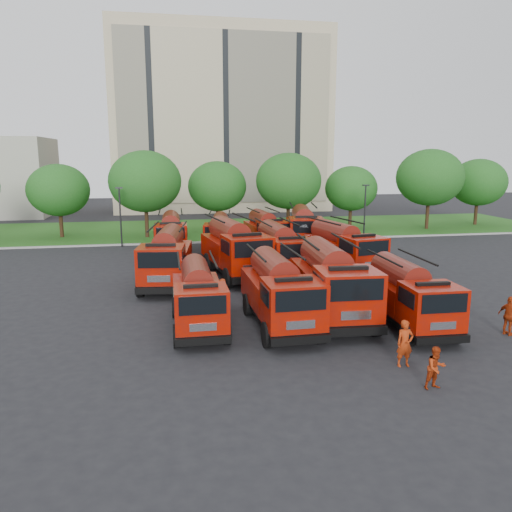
{
  "coord_description": "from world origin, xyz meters",
  "views": [
    {
      "loc": [
        -6.11,
        -26.43,
        7.69
      ],
      "look_at": [
        -0.92,
        2.41,
        1.8
      ],
      "focal_mm": 35.0,
      "sensor_mm": 36.0,
      "label": 1
    }
  ],
  "objects_px": {
    "fire_truck_4": "(167,258)",
    "fire_truck_9": "(219,232)",
    "fire_truck_1": "(279,292)",
    "fire_truck_3": "(408,295)",
    "firefighter_5": "(383,277)",
    "fire_truck_8": "(171,234)",
    "fire_truck_2": "(331,282)",
    "firefighter_3": "(393,314)",
    "firefighter_1": "(434,389)",
    "fire_truck_0": "(198,297)",
    "firefighter_2": "(507,335)",
    "fire_truck_7": "(343,248)",
    "fire_truck_6": "(281,250)",
    "fire_truck_11": "(303,228)",
    "firefighter_0": "(403,366)",
    "fire_truck_10": "(266,230)",
    "firefighter_4": "(223,307)",
    "fire_truck_5": "(234,248)"
  },
  "relations": [
    {
      "from": "fire_truck_0",
      "to": "firefighter_5",
      "type": "distance_m",
      "value": 14.67
    },
    {
      "from": "fire_truck_6",
      "to": "fire_truck_9",
      "type": "xyz_separation_m",
      "value": [
        -3.0,
        9.65,
        -0.19
      ]
    },
    {
      "from": "firefighter_5",
      "to": "firefighter_4",
      "type": "bearing_deg",
      "value": 15.65
    },
    {
      "from": "fire_truck_9",
      "to": "firefighter_3",
      "type": "xyz_separation_m",
      "value": [
        6.67,
        -18.63,
        -1.47
      ]
    },
    {
      "from": "fire_truck_8",
      "to": "fire_truck_11",
      "type": "relative_size",
      "value": 0.88
    },
    {
      "from": "fire_truck_4",
      "to": "fire_truck_9",
      "type": "height_order",
      "value": "fire_truck_4"
    },
    {
      "from": "firefighter_0",
      "to": "firefighter_5",
      "type": "distance_m",
      "value": 14.31
    },
    {
      "from": "fire_truck_10",
      "to": "firefighter_1",
      "type": "relative_size",
      "value": 4.68
    },
    {
      "from": "firefighter_0",
      "to": "fire_truck_4",
      "type": "bearing_deg",
      "value": 122.02
    },
    {
      "from": "fire_truck_7",
      "to": "firefighter_3",
      "type": "distance_m",
      "value": 9.35
    },
    {
      "from": "fire_truck_8",
      "to": "fire_truck_11",
      "type": "distance_m",
      "value": 10.95
    },
    {
      "from": "fire_truck_1",
      "to": "firefighter_2",
      "type": "xyz_separation_m",
      "value": [
        9.58,
        -3.0,
        -1.61
      ]
    },
    {
      "from": "fire_truck_2",
      "to": "fire_truck_8",
      "type": "bearing_deg",
      "value": 115.69
    },
    {
      "from": "fire_truck_9",
      "to": "firefighter_5",
      "type": "xyz_separation_m",
      "value": [
        9.44,
        -11.26,
        -1.47
      ]
    },
    {
      "from": "firefighter_2",
      "to": "firefighter_0",
      "type": "bearing_deg",
      "value": 89.44
    },
    {
      "from": "fire_truck_3",
      "to": "firefighter_0",
      "type": "xyz_separation_m",
      "value": [
        -2.18,
        -4.15,
        -1.49
      ]
    },
    {
      "from": "fire_truck_4",
      "to": "firefighter_0",
      "type": "distance_m",
      "value": 16.29
    },
    {
      "from": "fire_truck_4",
      "to": "firefighter_4",
      "type": "height_order",
      "value": "fire_truck_4"
    },
    {
      "from": "fire_truck_10",
      "to": "firefighter_0",
      "type": "xyz_separation_m",
      "value": [
        0.33,
        -24.67,
        -1.55
      ]
    },
    {
      "from": "fire_truck_1",
      "to": "fire_truck_3",
      "type": "bearing_deg",
      "value": -12.26
    },
    {
      "from": "fire_truck_4",
      "to": "firefighter_1",
      "type": "height_order",
      "value": "fire_truck_4"
    },
    {
      "from": "fire_truck_10",
      "to": "firefighter_2",
      "type": "distance_m",
      "value": 23.34
    },
    {
      "from": "fire_truck_3",
      "to": "fire_truck_6",
      "type": "distance_m",
      "value": 11.34
    },
    {
      "from": "fire_truck_9",
      "to": "fire_truck_0",
      "type": "bearing_deg",
      "value": -90.22
    },
    {
      "from": "fire_truck_1",
      "to": "fire_truck_4",
      "type": "xyz_separation_m",
      "value": [
        -5.03,
        8.47,
        0.07
      ]
    },
    {
      "from": "fire_truck_3",
      "to": "fire_truck_10",
      "type": "bearing_deg",
      "value": 98.64
    },
    {
      "from": "fire_truck_3",
      "to": "fire_truck_6",
      "type": "bearing_deg",
      "value": 109.43
    },
    {
      "from": "fire_truck_0",
      "to": "fire_truck_10",
      "type": "distance_m",
      "value": 20.23
    },
    {
      "from": "fire_truck_5",
      "to": "fire_truck_6",
      "type": "relative_size",
      "value": 1.11
    },
    {
      "from": "fire_truck_4",
      "to": "fire_truck_11",
      "type": "xyz_separation_m",
      "value": [
        11.32,
        10.11,
        0.07
      ]
    },
    {
      "from": "fire_truck_4",
      "to": "fire_truck_11",
      "type": "height_order",
      "value": "fire_truck_11"
    },
    {
      "from": "fire_truck_3",
      "to": "firefighter_1",
      "type": "xyz_separation_m",
      "value": [
        -2.01,
        -6.06,
        -1.49
      ]
    },
    {
      "from": "fire_truck_0",
      "to": "fire_truck_3",
      "type": "relative_size",
      "value": 0.97
    },
    {
      "from": "fire_truck_3",
      "to": "firefighter_1",
      "type": "bearing_deg",
      "value": -106.68
    },
    {
      "from": "fire_truck_3",
      "to": "fire_truck_4",
      "type": "distance_m",
      "value": 14.42
    },
    {
      "from": "firefighter_2",
      "to": "fire_truck_8",
      "type": "bearing_deg",
      "value": 12.43
    },
    {
      "from": "fire_truck_0",
      "to": "firefighter_2",
      "type": "height_order",
      "value": "fire_truck_0"
    },
    {
      "from": "fire_truck_7",
      "to": "firefighter_1",
      "type": "relative_size",
      "value": 5.08
    },
    {
      "from": "fire_truck_0",
      "to": "fire_truck_1",
      "type": "xyz_separation_m",
      "value": [
        3.67,
        -0.39,
        0.15
      ]
    },
    {
      "from": "firefighter_1",
      "to": "firefighter_2",
      "type": "height_order",
      "value": "firefighter_2"
    },
    {
      "from": "fire_truck_2",
      "to": "fire_truck_8",
      "type": "distance_m",
      "value": 19.14
    },
    {
      "from": "fire_truck_2",
      "to": "firefighter_3",
      "type": "relative_size",
      "value": 4.61
    },
    {
      "from": "fire_truck_11",
      "to": "firefighter_1",
      "type": "xyz_separation_m",
      "value": [
        -2.55,
        -25.76,
        -1.75
      ]
    },
    {
      "from": "fire_truck_2",
      "to": "firefighter_3",
      "type": "bearing_deg",
      "value": 2.3
    },
    {
      "from": "fire_truck_4",
      "to": "firefighter_2",
      "type": "bearing_deg",
      "value": -30.95
    },
    {
      "from": "fire_truck_3",
      "to": "fire_truck_5",
      "type": "bearing_deg",
      "value": 121.66
    },
    {
      "from": "fire_truck_1",
      "to": "fire_truck_8",
      "type": "bearing_deg",
      "value": 102.84
    },
    {
      "from": "firefighter_5",
      "to": "firefighter_0",
      "type": "bearing_deg",
      "value": 60.86
    },
    {
      "from": "fire_truck_3",
      "to": "fire_truck_4",
      "type": "height_order",
      "value": "fire_truck_4"
    },
    {
      "from": "fire_truck_0",
      "to": "fire_truck_2",
      "type": "xyz_separation_m",
      "value": [
        6.4,
        0.35,
        0.29
      ]
    }
  ]
}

